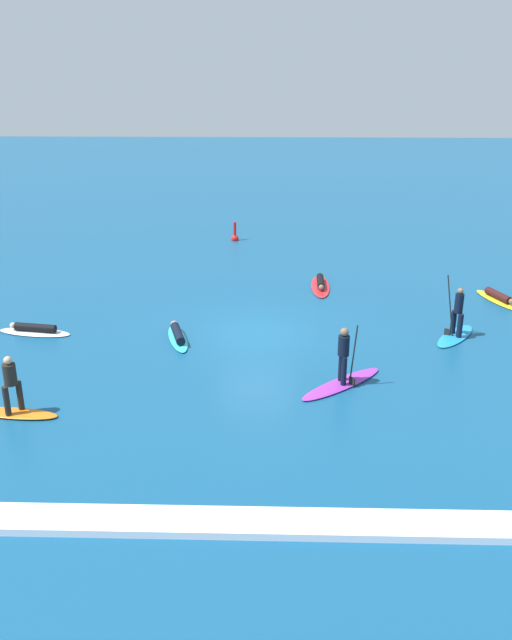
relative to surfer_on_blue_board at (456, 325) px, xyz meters
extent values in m
plane|color=navy|center=(-7.04, 0.19, -0.46)|extent=(120.00, 120.00, 0.00)
ellipsoid|color=#1E8CD1|center=(0.01, 0.00, -0.42)|extent=(2.10, 2.48, 0.08)
cylinder|color=black|center=(-0.06, 0.17, 0.05)|extent=(0.27, 0.27, 0.85)
cylinder|color=black|center=(0.08, -0.17, 0.05)|extent=(0.27, 0.27, 0.85)
cylinder|color=black|center=(0.01, 0.00, 0.81)|extent=(0.42, 0.42, 0.69)
sphere|color=brown|center=(0.01, 0.00, 1.26)|extent=(0.29, 0.29, 0.21)
cylinder|color=black|center=(-0.28, 0.03, 0.71)|extent=(0.37, 0.29, 2.15)
cube|color=black|center=(-0.28, 0.03, -0.32)|extent=(0.20, 0.17, 0.32)
ellipsoid|color=orange|center=(-13.55, -5.88, -0.41)|extent=(2.49, 0.89, 0.11)
cylinder|color=black|center=(-13.68, -6.04, 0.07)|extent=(0.19, 0.19, 0.84)
cylinder|color=black|center=(-13.43, -5.72, 0.07)|extent=(0.19, 0.19, 0.84)
cylinder|color=black|center=(-13.55, -5.88, 0.79)|extent=(0.39, 0.39, 0.61)
sphere|color=tan|center=(-13.55, -5.88, 1.21)|extent=(0.25, 0.25, 0.23)
ellipsoid|color=purple|center=(-4.34, -3.81, -0.42)|extent=(2.90, 2.69, 0.09)
cylinder|color=black|center=(-4.31, -3.96, 0.08)|extent=(0.24, 0.24, 0.90)
cylinder|color=black|center=(-4.37, -3.67, 0.08)|extent=(0.24, 0.24, 0.90)
cylinder|color=black|center=(-4.34, -3.81, 0.84)|extent=(0.48, 0.48, 0.62)
sphere|color=brown|center=(-4.34, -3.81, 1.27)|extent=(0.36, 0.36, 0.26)
cylinder|color=black|center=(-4.05, -3.91, 0.60)|extent=(0.18, 0.20, 1.93)
cube|color=black|center=(-4.05, -3.91, -0.31)|extent=(0.18, 0.19, 0.32)
ellipsoid|color=yellow|center=(2.67, 3.77, -0.42)|extent=(1.59, 2.75, 0.08)
cylinder|color=#381414|center=(2.65, 3.82, -0.23)|extent=(0.78, 1.40, 0.31)
sphere|color=brown|center=(2.94, 3.07, -0.21)|extent=(0.28, 0.28, 0.21)
ellipsoid|color=#33C6CC|center=(-9.76, -0.51, -0.41)|extent=(1.24, 2.53, 0.10)
cylinder|color=black|center=(-9.75, -0.55, -0.21)|extent=(0.71, 1.51, 0.31)
sphere|color=#A37556|center=(-9.99, 0.28, -0.19)|extent=(0.32, 0.32, 0.26)
ellipsoid|color=red|center=(-4.41, 5.36, -0.42)|extent=(0.85, 3.04, 0.08)
cylinder|color=black|center=(-4.41, 5.41, -0.23)|extent=(0.34, 1.44, 0.30)
sphere|color=brown|center=(-4.43, 4.57, -0.21)|extent=(0.23, 0.23, 0.23)
ellipsoid|color=white|center=(-14.97, -0.04, -0.43)|extent=(2.75, 1.16, 0.07)
cylinder|color=black|center=(-14.92, -0.04, -0.24)|extent=(1.54, 0.52, 0.29)
sphere|color=beige|center=(-15.78, 0.09, -0.22)|extent=(0.25, 0.25, 0.22)
sphere|color=red|center=(-8.51, 12.98, -0.36)|extent=(0.40, 0.40, 0.40)
cylinder|color=red|center=(-8.51, 12.98, 0.03)|extent=(0.16, 0.16, 0.99)
cube|color=white|center=(-7.04, -10.45, -0.37)|extent=(22.44, 0.90, 0.18)
camera|label=1|loc=(-6.44, -22.16, 8.91)|focal=37.98mm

